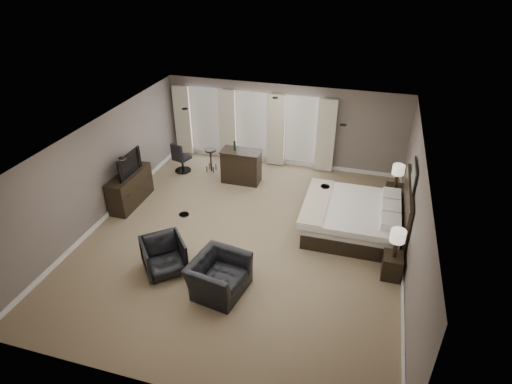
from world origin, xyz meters
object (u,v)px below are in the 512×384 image
(nightstand_near, at_px, (392,266))
(desk_chair, at_px, (182,157))
(bed, at_px, (357,206))
(bar_counter, at_px, (241,166))
(lamp_far, at_px, (397,176))
(tv, at_px, (127,171))
(bar_stool_left, at_px, (211,160))
(nightstand_far, at_px, (393,197))
(bar_stool_right, at_px, (232,162))
(lamp_near, at_px, (396,244))
(dresser, at_px, (130,188))
(armchair_near, at_px, (218,271))
(armchair_far, at_px, (164,254))

(nightstand_near, height_order, desk_chair, desk_chair)
(bed, bearing_deg, bar_counter, 154.21)
(lamp_far, bearing_deg, tv, -165.66)
(lamp_far, height_order, bar_stool_left, lamp_far)
(tv, height_order, bar_counter, tv)
(nightstand_far, distance_m, bar_stool_right, 4.85)
(tv, bearing_deg, lamp_near, -99.28)
(lamp_far, bearing_deg, desk_chair, 176.73)
(nightstand_near, distance_m, nightstand_far, 2.90)
(bar_stool_left, xyz_separation_m, desk_chair, (-0.86, -0.26, 0.11))
(nightstand_far, distance_m, dresser, 7.14)
(bed, xyz_separation_m, nightstand_far, (0.89, 1.45, -0.44))
(armchair_near, bearing_deg, tv, 64.09)
(lamp_far, distance_m, armchair_far, 6.30)
(bar_stool_left, height_order, desk_chair, desk_chair)
(nightstand_near, xyz_separation_m, nightstand_far, (0.00, 2.90, 0.04))
(bed, height_order, desk_chair, bed)
(lamp_far, bearing_deg, bar_counter, 176.88)
(bar_counter, height_order, desk_chair, bar_counter)
(nightstand_far, relative_size, lamp_near, 0.95)
(nightstand_near, height_order, bar_counter, bar_counter)
(desk_chair, bearing_deg, lamp_far, -166.56)
(armchair_far, bearing_deg, bar_stool_right, 50.07)
(nightstand_far, height_order, bar_stool_right, bar_stool_right)
(lamp_near, height_order, lamp_far, lamp_far)
(bed, xyz_separation_m, lamp_far, (0.89, 1.45, 0.19))
(tv, bearing_deg, bar_counter, -51.61)
(bar_stool_right, bearing_deg, lamp_near, -36.53)
(armchair_near, distance_m, desk_chair, 5.55)
(bed, xyz_separation_m, tv, (-6.03, -0.32, 0.23))
(bed, distance_m, dresser, 6.05)
(armchair_far, xyz_separation_m, bar_stool_right, (-0.04, 4.75, -0.05))
(nightstand_near, xyz_separation_m, bar_stool_left, (-5.50, 3.53, 0.10))
(nightstand_near, bearing_deg, lamp_far, 90.00)
(nightstand_far, xyz_separation_m, lamp_near, (0.00, -2.90, 0.56))
(bed, bearing_deg, lamp_far, 58.46)
(bed, distance_m, bar_stool_right, 4.46)
(bar_counter, bearing_deg, lamp_near, -35.60)
(armchair_near, relative_size, bar_counter, 1.00)
(nightstand_near, distance_m, bar_stool_right, 5.98)
(nightstand_near, distance_m, lamp_far, 2.98)
(tv, distance_m, bar_stool_left, 2.85)
(bar_counter, bearing_deg, dresser, -141.61)
(dresser, xyz_separation_m, desk_chair, (0.56, 2.13, 0.03))
(dresser, bearing_deg, nightstand_near, -9.28)
(nightstand_far, height_order, lamp_far, lamp_far)
(armchair_far, relative_size, desk_chair, 0.91)
(armchair_far, distance_m, bar_counter, 4.34)
(armchair_far, distance_m, bar_stool_left, 4.77)
(bar_stool_right, xyz_separation_m, desk_chair, (-1.55, -0.30, 0.10))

